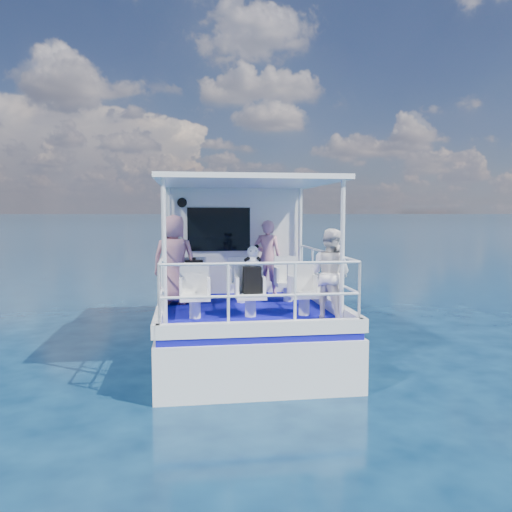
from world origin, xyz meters
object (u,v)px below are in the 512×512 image
Objects in this scene: passenger_stbd_aft at (331,274)px; panda at (253,256)px; backpack_center at (252,280)px; passenger_port_fwd at (174,259)px.

panda is at bearing 32.38° from passenger_stbd_aft.
panda is (0.01, 0.03, 0.40)m from backpack_center.
passenger_port_fwd is 3.01m from passenger_stbd_aft.
passenger_port_fwd reaches higher than backpack_center.
passenger_stbd_aft is 1.27m from backpack_center.
backpack_center is at bearing -115.65° from panda.
passenger_port_fwd reaches higher than panda.
passenger_port_fwd is 3.79× the size of backpack_center.
passenger_port_fwd is at bearing 134.42° from panda.
panda is (1.29, -1.32, 0.17)m from passenger_port_fwd.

